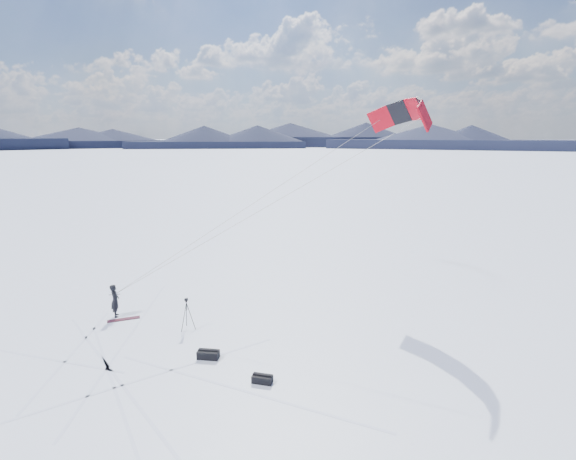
{
  "coord_description": "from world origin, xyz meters",
  "views": [
    {
      "loc": [
        6.5,
        -17.25,
        9.27
      ],
      "look_at": [
        5.65,
        4.8,
        4.24
      ],
      "focal_mm": 26.0,
      "sensor_mm": 36.0,
      "label": 1
    }
  ],
  "objects_px": {
    "snowkiter": "(117,316)",
    "snowboard": "(124,319)",
    "tripod": "(187,310)",
    "gear_bag_b": "(262,379)",
    "gear_bag_a": "(208,354)"
  },
  "relations": [
    {
      "from": "snowboard",
      "to": "gear_bag_b",
      "type": "xyz_separation_m",
      "value": [
        7.69,
        -5.29,
        0.13
      ]
    },
    {
      "from": "tripod",
      "to": "gear_bag_a",
      "type": "xyz_separation_m",
      "value": [
        1.62,
        -2.68,
        -0.85
      ]
    },
    {
      "from": "tripod",
      "to": "gear_bag_a",
      "type": "bearing_deg",
      "value": -54.01
    },
    {
      "from": "tripod",
      "to": "gear_bag_b",
      "type": "height_order",
      "value": "tripod"
    },
    {
      "from": "tripod",
      "to": "gear_bag_b",
      "type": "relative_size",
      "value": 1.92
    },
    {
      "from": "snowboard",
      "to": "snowkiter",
      "type": "bearing_deg",
      "value": 121.15
    },
    {
      "from": "snowkiter",
      "to": "gear_bag_b",
      "type": "bearing_deg",
      "value": -148.86
    },
    {
      "from": "snowkiter",
      "to": "gear_bag_b",
      "type": "xyz_separation_m",
      "value": [
        8.24,
        -5.68,
        0.15
      ]
    },
    {
      "from": "snowkiter",
      "to": "gear_bag_b",
      "type": "relative_size",
      "value": 2.1
    },
    {
      "from": "snowkiter",
      "to": "snowboard",
      "type": "height_order",
      "value": "snowkiter"
    },
    {
      "from": "gear_bag_a",
      "to": "gear_bag_b",
      "type": "bearing_deg",
      "value": -29.59
    },
    {
      "from": "gear_bag_a",
      "to": "tripod",
      "type": "bearing_deg",
      "value": 125.93
    },
    {
      "from": "snowboard",
      "to": "tripod",
      "type": "height_order",
      "value": "tripod"
    },
    {
      "from": "tripod",
      "to": "gear_bag_a",
      "type": "distance_m",
      "value": 3.24
    },
    {
      "from": "snowboard",
      "to": "tripod",
      "type": "bearing_deg",
      "value": -37.7
    }
  ]
}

